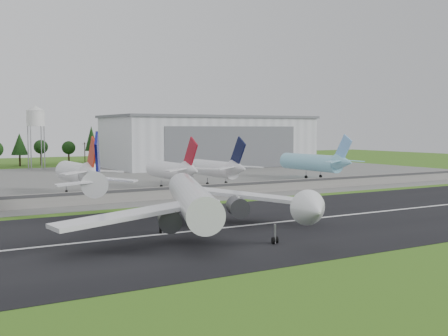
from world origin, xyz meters
TOP-DOWN VIEW (x-y plane):
  - ground at (0.00, 0.00)m, footprint 600.00×600.00m
  - runway at (0.00, 10.00)m, footprint 320.00×60.00m
  - runway_centerline at (0.00, 10.00)m, footprint 220.00×1.00m
  - apron at (0.00, 120.00)m, footprint 320.00×150.00m
  - blast_fence at (0.00, 54.99)m, footprint 240.00×0.61m
  - hangar_east at (75.00, 164.92)m, footprint 102.00×47.00m
  - water_tower at (-5.00, 185.00)m, footprint 8.40×8.40m
  - utility_poles at (0.00, 200.00)m, footprint 230.00×3.00m
  - treeline at (0.00, 215.00)m, footprint 320.00×16.00m
  - main_airliner at (-14.96, 9.59)m, footprint 53.20×57.19m
  - parked_jet_red_a at (-16.29, 76.58)m, footprint 7.36×31.29m
  - parked_jet_red_b at (12.92, 76.54)m, footprint 7.36×31.29m
  - parked_jet_navy at (29.21, 76.53)m, footprint 7.36×31.29m
  - parked_jet_skyblue at (73.84, 81.60)m, footprint 7.36×37.29m

SIDE VIEW (x-z plane):
  - ground at x=0.00m, z-range 0.00..0.00m
  - utility_poles at x=0.00m, z-range -6.00..6.00m
  - treeline at x=0.00m, z-range -11.00..11.00m
  - runway at x=0.00m, z-range 0.00..0.10m
  - apron at x=0.00m, z-range 0.00..0.10m
  - runway_centerline at x=0.00m, z-range 0.10..0.12m
  - blast_fence at x=0.00m, z-range 0.06..3.56m
  - main_airliner at x=-14.96m, z-range -4.19..13.98m
  - parked_jet_navy at x=29.21m, z-range -2.25..14.23m
  - parked_jet_red_b at x=12.92m, z-range -2.23..14.29m
  - parked_jet_red_a at x=-16.29m, z-range -2.10..14.74m
  - parked_jet_skyblue at x=73.84m, z-range -2.10..14.84m
  - hangar_east at x=75.00m, z-range 0.03..25.23m
  - water_tower at x=-5.00m, z-range 9.85..39.25m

